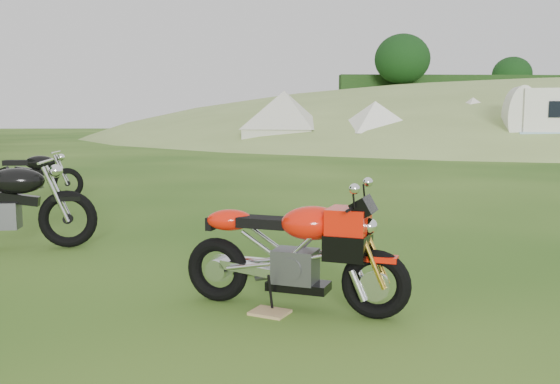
{
  "coord_description": "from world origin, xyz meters",
  "views": [
    {
      "loc": [
        -0.59,
        -5.14,
        1.57
      ],
      "look_at": [
        -0.31,
        0.4,
        0.86
      ],
      "focal_mm": 40.0,
      "sensor_mm": 36.0,
      "label": 1
    }
  ],
  "objects_px": {
    "tent_right": "(472,122)",
    "sport_motorcycle": "(293,244)",
    "plywood_board": "(270,312)",
    "vintage_moto_d": "(31,174)",
    "tent_left": "(284,120)",
    "tent_mid": "(375,124)",
    "vintage_moto_b": "(0,202)"
  },
  "relations": [
    {
      "from": "tent_right",
      "to": "sport_motorcycle",
      "type": "bearing_deg",
      "value": -125.0
    },
    {
      "from": "plywood_board",
      "to": "vintage_moto_d",
      "type": "distance_m",
      "value": 7.89
    },
    {
      "from": "tent_left",
      "to": "tent_mid",
      "type": "bearing_deg",
      "value": -4.96
    },
    {
      "from": "sport_motorcycle",
      "to": "tent_mid",
      "type": "xyz_separation_m",
      "value": [
        4.86,
        20.76,
        0.6
      ]
    },
    {
      "from": "vintage_moto_b",
      "to": "tent_left",
      "type": "height_order",
      "value": "tent_left"
    },
    {
      "from": "tent_left",
      "to": "tent_right",
      "type": "height_order",
      "value": "tent_left"
    },
    {
      "from": "tent_mid",
      "to": "tent_left",
      "type": "bearing_deg",
      "value": 145.32
    },
    {
      "from": "vintage_moto_b",
      "to": "vintage_moto_d",
      "type": "bearing_deg",
      "value": 100.66
    },
    {
      "from": "tent_left",
      "to": "tent_mid",
      "type": "height_order",
      "value": "tent_left"
    },
    {
      "from": "vintage_moto_b",
      "to": "tent_mid",
      "type": "distance_m",
      "value": 20.09
    },
    {
      "from": "sport_motorcycle",
      "to": "vintage_moto_d",
      "type": "relative_size",
      "value": 1.0
    },
    {
      "from": "vintage_moto_d",
      "to": "tent_mid",
      "type": "distance_m",
      "value": 16.87
    },
    {
      "from": "vintage_moto_d",
      "to": "tent_left",
      "type": "xyz_separation_m",
      "value": [
        5.49,
        15.6,
        0.81
      ]
    },
    {
      "from": "sport_motorcycle",
      "to": "plywood_board",
      "type": "relative_size",
      "value": 6.23
    },
    {
      "from": "vintage_moto_b",
      "to": "tent_left",
      "type": "relative_size",
      "value": 0.71
    },
    {
      "from": "vintage_moto_d",
      "to": "tent_right",
      "type": "xyz_separation_m",
      "value": [
        13.55,
        15.02,
        0.72
      ]
    },
    {
      "from": "plywood_board",
      "to": "vintage_moto_d",
      "type": "bearing_deg",
      "value": 121.41
    },
    {
      "from": "plywood_board",
      "to": "tent_right",
      "type": "bearing_deg",
      "value": 66.51
    },
    {
      "from": "vintage_moto_d",
      "to": "sport_motorcycle",
      "type": "bearing_deg",
      "value": -57.85
    },
    {
      "from": "plywood_board",
      "to": "tent_mid",
      "type": "bearing_deg",
      "value": 76.39
    },
    {
      "from": "tent_mid",
      "to": "tent_right",
      "type": "relative_size",
      "value": 0.95
    },
    {
      "from": "plywood_board",
      "to": "tent_mid",
      "type": "height_order",
      "value": "tent_mid"
    },
    {
      "from": "plywood_board",
      "to": "tent_right",
      "type": "distance_m",
      "value": 23.73
    },
    {
      "from": "plywood_board",
      "to": "vintage_moto_b",
      "type": "distance_m",
      "value": 3.95
    },
    {
      "from": "sport_motorcycle",
      "to": "tent_right",
      "type": "relative_size",
      "value": 0.65
    },
    {
      "from": "plywood_board",
      "to": "vintage_moto_b",
      "type": "height_order",
      "value": "vintage_moto_b"
    },
    {
      "from": "vintage_moto_b",
      "to": "tent_right",
      "type": "relative_size",
      "value": 0.76
    },
    {
      "from": "sport_motorcycle",
      "to": "vintage_moto_d",
      "type": "distance_m",
      "value": 7.88
    },
    {
      "from": "vintage_moto_d",
      "to": "tent_left",
      "type": "relative_size",
      "value": 0.6
    },
    {
      "from": "sport_motorcycle",
      "to": "vintage_moto_b",
      "type": "bearing_deg",
      "value": 166.34
    },
    {
      "from": "sport_motorcycle",
      "to": "tent_right",
      "type": "distance_m",
      "value": 23.53
    },
    {
      "from": "tent_left",
      "to": "tent_right",
      "type": "relative_size",
      "value": 1.08
    }
  ]
}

